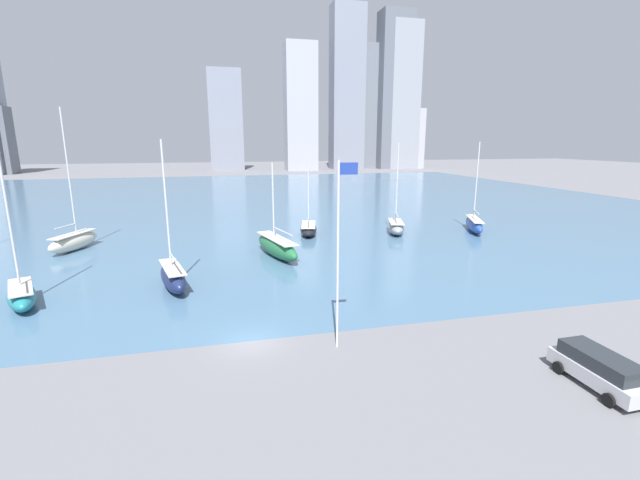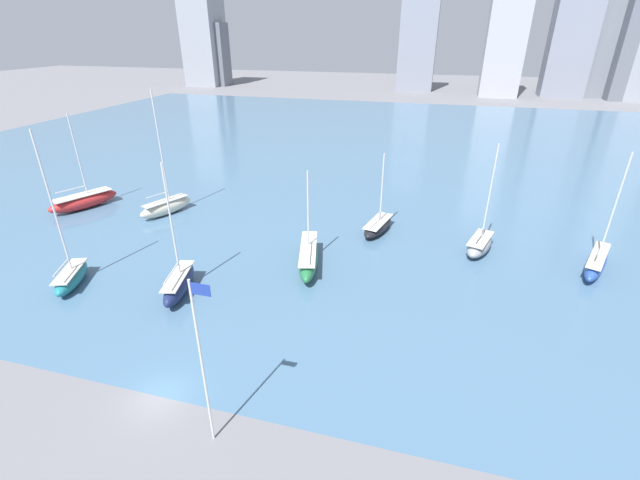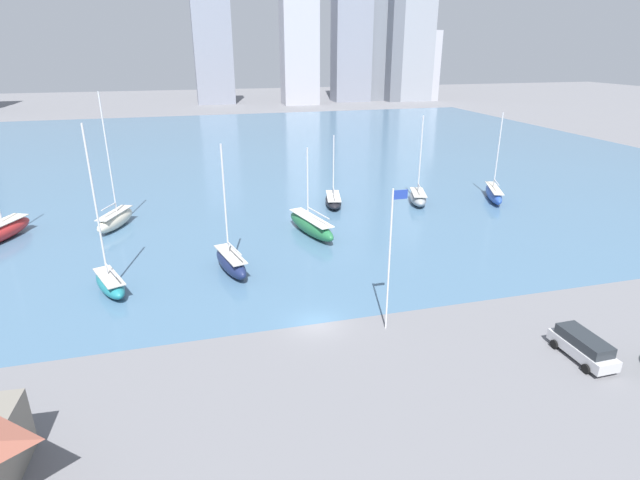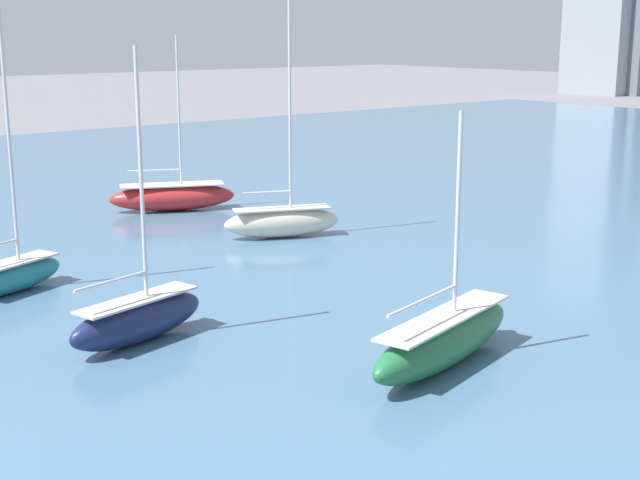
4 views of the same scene
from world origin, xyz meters
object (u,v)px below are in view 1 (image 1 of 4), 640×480
at_px(sailboat_green, 277,247).
at_px(sailboat_navy, 173,276).
at_px(sailboat_blue, 474,224).
at_px(sailboat_teal, 21,294).
at_px(sailboat_black, 309,229).
at_px(parked_suv_silver, 599,369).
at_px(sailboat_cream, 74,241).
at_px(sailboat_gray, 396,227).
at_px(flag_pole, 339,250).

xyz_separation_m(sailboat_green, sailboat_navy, (-10.47, -8.55, -0.02)).
xyz_separation_m(sailboat_blue, sailboat_navy, (-40.28, -15.63, 0.08)).
bearing_deg(sailboat_blue, sailboat_teal, -138.76).
xyz_separation_m(sailboat_black, parked_suv_silver, (6.81, -41.01, 0.21)).
relative_size(sailboat_cream, sailboat_gray, 1.32).
xyz_separation_m(sailboat_blue, sailboat_cream, (-53.00, 1.62, 0.11)).
xyz_separation_m(flag_pole, sailboat_cream, (-23.82, 31.38, -5.19)).
bearing_deg(sailboat_teal, sailboat_cream, 72.75).
xyz_separation_m(flag_pole, sailboat_green, (-0.63, 22.67, -5.21)).
xyz_separation_m(flag_pole, sailboat_gray, (17.46, 30.91, -5.35)).
distance_m(sailboat_cream, sailboat_gray, 41.28).
distance_m(sailboat_blue, parked_suv_silver, 41.08).
bearing_deg(sailboat_blue, sailboat_gray, -162.79).
height_order(sailboat_green, sailboat_navy, sailboat_navy).
relative_size(sailboat_blue, sailboat_navy, 0.98).
height_order(sailboat_cream, sailboat_black, sailboat_cream).
distance_m(flag_pole, sailboat_cream, 39.73).
bearing_deg(sailboat_green, sailboat_blue, -0.91).
bearing_deg(parked_suv_silver, sailboat_cream, 132.20).
relative_size(sailboat_gray, parked_suv_silver, 2.42).
bearing_deg(sailboat_gray, sailboat_cream, -162.69).
bearing_deg(sailboat_gray, sailboat_black, -173.53).
bearing_deg(sailboat_gray, sailboat_navy, -131.61).
height_order(sailboat_teal, sailboat_green, sailboat_teal).
bearing_deg(sailboat_black, sailboat_cream, -163.03).
xyz_separation_m(sailboat_cream, sailboat_navy, (12.72, -17.25, -0.04)).
relative_size(flag_pole, sailboat_teal, 0.76).
bearing_deg(sailboat_gray, parked_suv_silver, -79.81).
bearing_deg(sailboat_cream, sailboat_green, 2.38).
relative_size(sailboat_green, sailboat_navy, 0.81).
distance_m(sailboat_teal, sailboat_green, 23.97).
xyz_separation_m(flag_pole, sailboat_navy, (-11.10, 14.13, -5.23)).
relative_size(sailboat_teal, sailboat_green, 1.48).
relative_size(sailboat_navy, sailboat_black, 1.30).
bearing_deg(sailboat_navy, sailboat_blue, 7.41).
distance_m(flag_pole, parked_suv_silver, 15.35).
height_order(flag_pole, parked_suv_silver, flag_pole).
bearing_deg(flag_pole, parked_suv_silver, -32.08).
distance_m(sailboat_green, sailboat_blue, 30.64).
distance_m(sailboat_green, sailboat_black, 12.27).
xyz_separation_m(sailboat_green, sailboat_cream, (-23.19, 8.70, 0.02)).
xyz_separation_m(sailboat_gray, sailboat_black, (-12.07, 2.45, -0.19)).
bearing_deg(sailboat_blue, sailboat_green, -143.81).
distance_m(sailboat_gray, sailboat_black, 12.32).
height_order(sailboat_teal, sailboat_blue, sailboat_teal).
distance_m(sailboat_navy, sailboat_gray, 33.12).
xyz_separation_m(sailboat_navy, sailboat_black, (16.49, 19.23, -0.31)).
bearing_deg(flag_pole, sailboat_cream, 127.21).
bearing_deg(sailboat_navy, sailboat_gray, 16.65).
xyz_separation_m(sailboat_blue, sailboat_black, (-23.80, 3.61, -0.23)).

